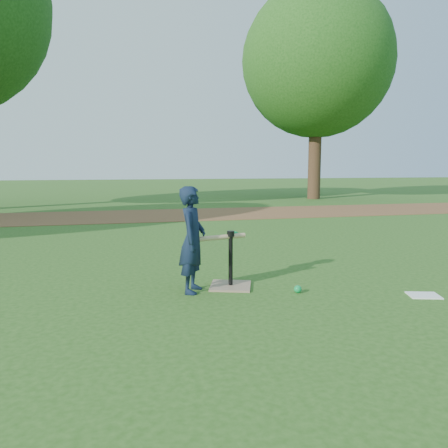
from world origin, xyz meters
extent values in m
plane|color=#285116|center=(0.00, 0.00, 0.00)|extent=(80.00, 80.00, 0.00)
cube|color=brown|center=(0.00, 7.50, 0.01)|extent=(24.00, 3.00, 0.01)
imported|color=black|center=(-0.42, 0.25, 0.55)|extent=(0.40, 0.47, 1.10)
sphere|color=#0D9141|center=(0.63, -0.05, 0.04)|extent=(0.08, 0.08, 0.08)
cube|color=white|center=(1.82, -0.46, 0.01)|extent=(0.35, 0.31, 0.01)
cube|color=#93785D|center=(0.01, 0.33, 0.01)|extent=(0.55, 0.55, 0.02)
cylinder|color=black|center=(0.01, 0.33, 0.30)|extent=(0.05, 0.05, 0.55)
cylinder|color=black|center=(0.01, 0.33, 0.58)|extent=(0.08, 0.08, 0.06)
cylinder|color=tan|center=(-0.11, 0.31, 0.55)|extent=(0.59, 0.21, 0.05)
sphere|color=tan|center=(-0.41, 0.27, 0.55)|extent=(0.06, 0.06, 0.06)
sphere|color=#0D9141|center=(0.08, 0.41, 0.56)|extent=(0.08, 0.08, 0.08)
cylinder|color=#382316|center=(6.50, 12.00, 1.71)|extent=(0.50, 0.50, 3.42)
sphere|color=#285B19|center=(6.50, 12.00, 5.30)|extent=(5.80, 5.80, 5.80)
camera|label=1|loc=(-1.15, -4.12, 1.30)|focal=35.00mm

